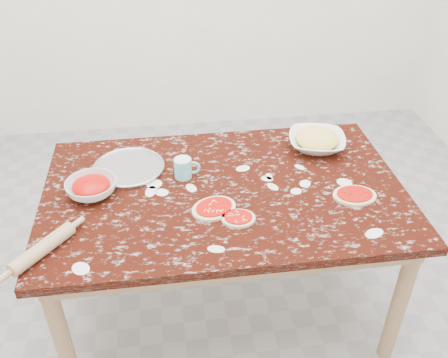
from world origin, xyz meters
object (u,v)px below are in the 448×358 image
(cheese_bowl, at_px, (317,142))
(flour_mug, at_px, (184,168))
(worktable, at_px, (224,203))
(rolling_pin, at_px, (43,248))
(sauce_bowl, at_px, (91,188))
(pizza_tray, at_px, (129,168))

(cheese_bowl, relative_size, flour_mug, 2.31)
(cheese_bowl, distance_m, flour_mug, 0.70)
(flour_mug, bearing_deg, worktable, -34.02)
(rolling_pin, bearing_deg, sauce_bowl, 67.21)
(pizza_tray, relative_size, flour_mug, 2.72)
(pizza_tray, bearing_deg, flour_mug, -20.57)
(pizza_tray, xyz_separation_m, flour_mug, (0.25, -0.10, 0.04))
(flour_mug, bearing_deg, sauce_bowl, -168.54)
(sauce_bowl, bearing_deg, rolling_pin, -112.79)
(worktable, relative_size, rolling_pin, 5.73)
(cheese_bowl, distance_m, rolling_pin, 1.37)
(flour_mug, bearing_deg, cheese_bowl, 13.73)
(worktable, distance_m, sauce_bowl, 0.59)
(pizza_tray, distance_m, sauce_bowl, 0.24)
(pizza_tray, relative_size, rolling_pin, 1.17)
(worktable, distance_m, rolling_pin, 0.80)
(cheese_bowl, height_order, rolling_pin, cheese_bowl)
(sauce_bowl, xyz_separation_m, cheese_bowl, (1.08, 0.25, -0.00))
(pizza_tray, relative_size, sauce_bowl, 1.50)
(sauce_bowl, xyz_separation_m, rolling_pin, (-0.15, -0.36, -0.01))
(pizza_tray, distance_m, cheese_bowl, 0.93)
(worktable, bearing_deg, sauce_bowl, 176.83)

